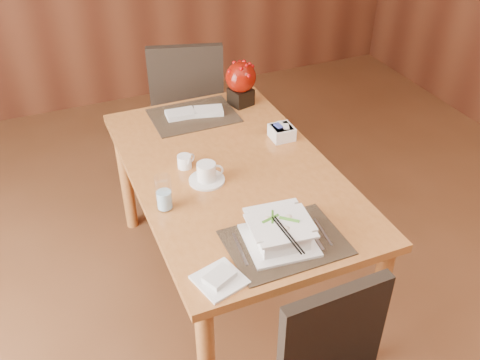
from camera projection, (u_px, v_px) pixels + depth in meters
name	position (u px, v px, depth m)	size (l,w,h in m)	color
dining_table	(232.00, 186.00, 2.54)	(0.90, 1.50, 0.75)	#BD7134
placemat_near	(285.00, 242.00, 2.07)	(0.45, 0.33, 0.01)	black
placemat_far	(194.00, 116.00, 2.89)	(0.45, 0.33, 0.01)	black
soup_setting	(280.00, 232.00, 2.04)	(0.29, 0.29, 0.11)	white
coffee_cup	(207.00, 174.00, 2.38)	(0.16, 0.16, 0.09)	white
water_glass	(164.00, 193.00, 2.20)	(0.07, 0.07, 0.16)	silver
creamer_jug	(184.00, 162.00, 2.47)	(0.08, 0.08, 0.06)	white
sugar_caddy	(282.00, 132.00, 2.68)	(0.11, 0.11, 0.07)	white
berry_decor	(241.00, 81.00, 2.92)	(0.17, 0.17, 0.25)	black
napkins_far	(197.00, 112.00, 2.89)	(0.31, 0.11, 0.03)	silver
bread_plate	(220.00, 280.00, 1.90)	(0.16, 0.16, 0.01)	white
far_chair	(187.00, 104.00, 3.41)	(0.57, 0.58, 1.00)	black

